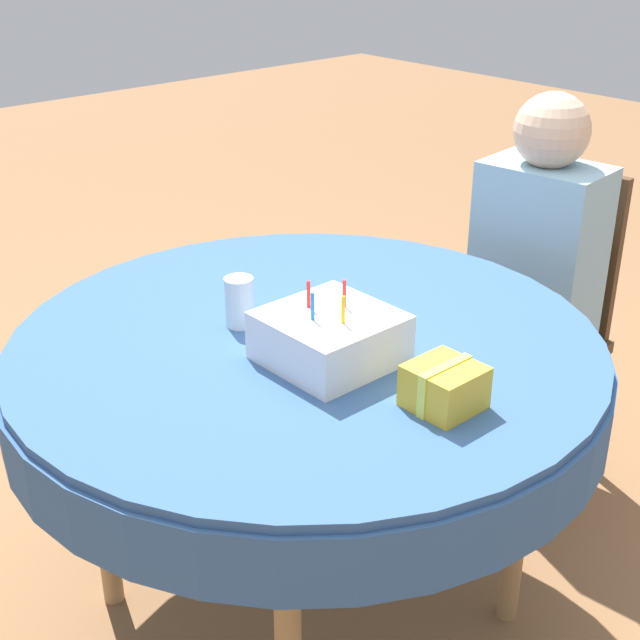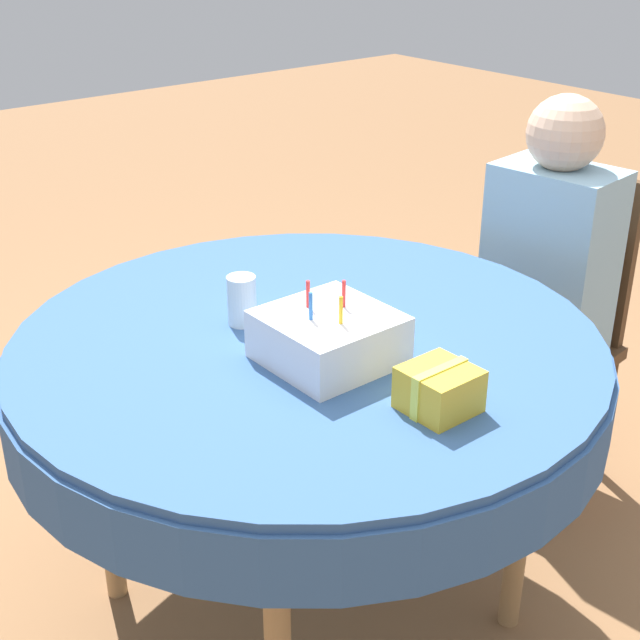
% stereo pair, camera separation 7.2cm
% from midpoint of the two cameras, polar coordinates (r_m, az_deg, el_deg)
% --- Properties ---
extents(ground_plane, '(12.00, 12.00, 0.00)m').
position_cam_midpoint_polar(ground_plane, '(2.35, -1.69, -17.86)').
color(ground_plane, '#8C603D').
extents(dining_table, '(1.29, 1.29, 0.76)m').
position_cam_midpoint_polar(dining_table, '(1.94, -1.95, -3.33)').
color(dining_table, '#335689').
rests_on(dining_table, ground_plane).
extents(chair, '(0.41, 0.41, 0.92)m').
position_cam_midpoint_polar(chair, '(2.69, 13.25, 0.01)').
color(chair, '#4C331E').
rests_on(chair, ground_plane).
extents(person, '(0.35, 0.33, 1.16)m').
position_cam_midpoint_polar(person, '(2.53, 12.70, 3.55)').
color(person, '#DBB293').
rests_on(person, ground_plane).
extents(birthday_cake, '(0.24, 0.24, 0.16)m').
position_cam_midpoint_polar(birthday_cake, '(1.78, -0.52, -1.11)').
color(birthday_cake, white).
rests_on(birthday_cake, dining_table).
extents(drinking_glass, '(0.06, 0.06, 0.11)m').
position_cam_midpoint_polar(drinking_glass, '(1.94, -6.24, 1.16)').
color(drinking_glass, silver).
rests_on(drinking_glass, dining_table).
extents(gift_box, '(0.12, 0.13, 0.09)m').
position_cam_midpoint_polar(gift_box, '(1.64, 6.69, -4.29)').
color(gift_box, gold).
rests_on(gift_box, dining_table).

